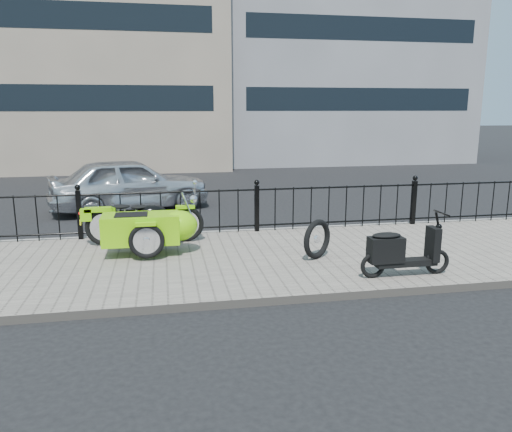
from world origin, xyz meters
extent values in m
plane|color=black|center=(0.00, 0.00, 0.00)|extent=(120.00, 120.00, 0.00)
cube|color=slate|center=(0.00, -0.50, 0.06)|extent=(30.00, 3.80, 0.12)
cube|color=gray|center=(0.00, 1.44, 0.06)|extent=(30.00, 0.10, 0.12)
cylinder|color=black|center=(0.00, 1.30, 0.99)|extent=(14.00, 0.04, 0.04)
cylinder|color=black|center=(0.00, 1.30, 0.24)|extent=(14.00, 0.04, 0.04)
cube|color=black|center=(-3.50, 1.30, 0.60)|extent=(0.09, 0.09, 0.96)
sphere|color=black|center=(-3.50, 1.30, 1.14)|extent=(0.11, 0.11, 0.11)
cube|color=black|center=(0.00, 1.30, 0.60)|extent=(0.09, 0.09, 0.96)
sphere|color=black|center=(0.00, 1.30, 1.14)|extent=(0.11, 0.11, 0.11)
cube|color=black|center=(3.50, 1.30, 0.60)|extent=(0.09, 0.09, 0.96)
sphere|color=black|center=(3.50, 1.30, 1.14)|extent=(0.11, 0.11, 0.11)
cube|color=gray|center=(-6.00, 16.00, 6.00)|extent=(14.00, 8.00, 12.00)
cube|color=black|center=(-6.00, 12.02, 3.00)|extent=(12.50, 0.06, 1.00)
cube|color=black|center=(-6.00, 12.02, 6.00)|extent=(12.50, 0.06, 1.00)
cube|color=gray|center=(7.00, 17.00, 7.50)|extent=(12.00, 8.00, 15.00)
cube|color=black|center=(7.00, 13.02, 3.00)|extent=(10.50, 0.06, 1.00)
cube|color=black|center=(7.00, 13.02, 6.00)|extent=(10.50, 0.06, 1.00)
torus|color=black|center=(-1.49, 0.73, 0.46)|extent=(0.69, 0.09, 0.69)
torus|color=black|center=(-2.99, 0.73, 0.46)|extent=(0.69, 0.09, 0.69)
torus|color=black|center=(-2.19, -0.41, 0.46)|extent=(0.60, 0.08, 0.60)
cube|color=gray|center=(-2.24, 0.73, 0.48)|extent=(0.34, 0.22, 0.24)
cylinder|color=black|center=(-2.24, 0.73, 0.41)|extent=(1.40, 0.04, 0.04)
ellipsoid|color=black|center=(-2.12, 0.73, 0.72)|extent=(0.54, 0.29, 0.26)
cylinder|color=silver|center=(-1.31, 0.73, 1.08)|extent=(0.03, 0.56, 0.03)
cylinder|color=silver|center=(-1.43, 0.73, 0.77)|extent=(0.25, 0.04, 0.59)
sphere|color=silver|center=(-1.33, 0.73, 0.95)|extent=(0.15, 0.15, 0.15)
cube|color=#7EDB09|center=(-1.49, 0.73, 0.79)|extent=(0.36, 0.12, 0.06)
cube|color=#7EDB09|center=(-3.04, 0.73, 0.80)|extent=(0.55, 0.16, 0.08)
ellipsoid|color=black|center=(-2.34, 0.73, 0.82)|extent=(0.31, 0.22, 0.08)
ellipsoid|color=black|center=(-2.66, 0.73, 0.84)|extent=(0.31, 0.22, 0.08)
sphere|color=red|center=(-3.39, 0.73, 0.74)|extent=(0.07, 0.07, 0.07)
cube|color=yellow|center=(-3.41, 0.83, 0.56)|extent=(0.02, 0.14, 0.10)
cube|color=#7EDB09|center=(-2.29, -0.02, 0.59)|extent=(1.30, 0.62, 0.50)
ellipsoid|color=#7EDB09|center=(-1.64, -0.02, 0.61)|extent=(0.65, 0.60, 0.54)
cube|color=black|center=(-2.44, -0.02, 0.82)|extent=(0.55, 0.43, 0.06)
cube|color=#7EDB09|center=(-2.19, -0.41, 0.76)|extent=(0.34, 0.11, 0.06)
torus|color=black|center=(2.23, -1.90, 0.32)|extent=(0.39, 0.07, 0.39)
torus|color=black|center=(1.17, -1.90, 0.32)|extent=(0.39, 0.07, 0.39)
cube|color=black|center=(1.70, -1.90, 0.33)|extent=(0.96, 0.21, 0.10)
cube|color=black|center=(1.36, -1.90, 0.55)|extent=(0.53, 0.25, 0.38)
ellipsoid|color=black|center=(1.36, -1.90, 0.77)|extent=(0.45, 0.22, 0.09)
cube|color=black|center=(2.13, -1.90, 0.60)|extent=(0.11, 0.29, 0.53)
cylinder|color=black|center=(2.20, -1.90, 0.89)|extent=(0.15, 0.04, 0.43)
cylinder|color=black|center=(2.24, -1.90, 1.08)|extent=(0.03, 0.42, 0.03)
torus|color=black|center=(0.64, -0.80, 0.46)|extent=(0.61, 0.48, 0.68)
imported|color=silver|center=(-2.74, 4.65, 0.69)|extent=(4.34, 2.65, 1.38)
camera|label=1|loc=(-1.88, -8.61, 2.63)|focal=35.00mm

